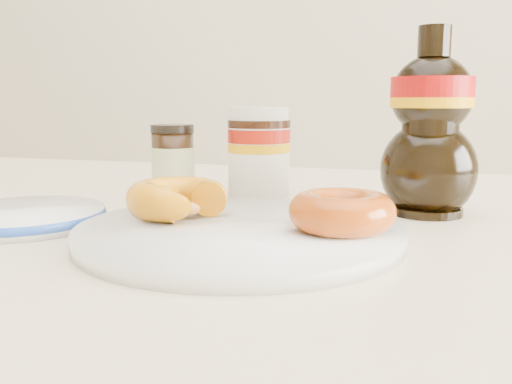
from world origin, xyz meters
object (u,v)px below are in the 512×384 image
(syrup_bottle, at_px, (430,122))
(blue_rim_saucer, at_px, (23,216))
(donut_whole, at_px, (342,211))
(nutella_jar, at_px, (259,148))
(dark_jar, at_px, (173,160))
(dining_table, at_px, (216,294))
(plate, at_px, (239,233))
(donut_bitten, at_px, (177,198))

(syrup_bottle, bearing_deg, blue_rim_saucer, -156.30)
(donut_whole, relative_size, nutella_jar, 0.80)
(dark_jar, bearing_deg, dining_table, -50.35)
(plate, height_order, nutella_jar, nutella_jar)
(dining_table, distance_m, syrup_bottle, 0.29)
(donut_bitten, xyz_separation_m, dark_jar, (-0.09, 0.19, 0.01))
(donut_whole, bearing_deg, syrup_bottle, 67.13)
(donut_whole, height_order, dark_jar, dark_jar)
(dining_table, bearing_deg, nutella_jar, 87.94)
(donut_bitten, xyz_separation_m, syrup_bottle, (0.22, 0.14, 0.07))
(plate, xyz_separation_m, dark_jar, (-0.16, 0.22, 0.04))
(blue_rim_saucer, bearing_deg, donut_whole, 1.01)
(blue_rim_saucer, bearing_deg, donut_bitten, 7.71)
(donut_bitten, bearing_deg, nutella_jar, 77.49)
(dining_table, xyz_separation_m, nutella_jar, (0.01, 0.14, 0.14))
(nutella_jar, height_order, syrup_bottle, syrup_bottle)
(plate, bearing_deg, dark_jar, 126.70)
(nutella_jar, relative_size, dark_jar, 1.25)
(donut_bitten, relative_size, blue_rim_saucer, 0.60)
(donut_bitten, bearing_deg, syrup_bottle, 25.33)
(dark_jar, bearing_deg, plate, -53.30)
(syrup_bottle, bearing_deg, nutella_jar, 162.37)
(donut_bitten, height_order, blue_rim_saucer, donut_bitten)
(blue_rim_saucer, bearing_deg, plate, -0.39)
(donut_bitten, distance_m, dark_jar, 0.22)
(dining_table, distance_m, donut_whole, 0.20)
(plate, bearing_deg, blue_rim_saucer, 179.61)
(nutella_jar, height_order, blue_rim_saucer, nutella_jar)
(donut_bitten, height_order, donut_whole, donut_bitten)
(donut_whole, height_order, blue_rim_saucer, donut_whole)
(dark_jar, distance_m, blue_rim_saucer, 0.23)
(plate, xyz_separation_m, blue_rim_saucer, (-0.22, 0.00, 0.00))
(donut_whole, xyz_separation_m, blue_rim_saucer, (-0.31, -0.01, -0.02))
(dining_table, distance_m, plate, 0.14)
(dining_table, bearing_deg, blue_rim_saucer, -152.41)
(dining_table, xyz_separation_m, syrup_bottle, (0.21, 0.08, 0.18))
(blue_rim_saucer, bearing_deg, nutella_jar, 53.25)
(dining_table, relative_size, plate, 5.00)
(dining_table, distance_m, donut_bitten, 0.13)
(plate, height_order, dark_jar, dark_jar)
(syrup_bottle, relative_size, dark_jar, 2.19)
(dark_jar, height_order, blue_rim_saucer, dark_jar)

